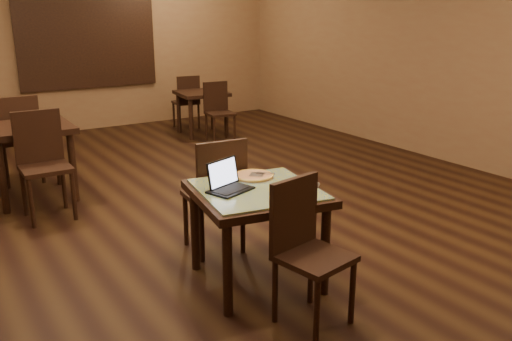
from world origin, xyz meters
TOP-DOWN VIEW (x-y plane):
  - ground at (0.00, 0.00)m, footprint 10.00×10.00m
  - wall_back at (0.00, 5.00)m, footprint 8.00×0.02m
  - wall_right at (4.00, 0.00)m, footprint 0.02×10.00m
  - mural at (0.50, 4.96)m, footprint 2.34×0.05m
  - tiled_table at (-0.12, -1.29)m, footprint 1.06×1.06m
  - chair_main_near at (-0.13, -1.91)m, footprint 0.50×0.50m
  - chair_main_far at (-0.13, -0.68)m, footprint 0.48×0.48m
  - laptop at (-0.32, -1.19)m, footprint 0.37×0.34m
  - plate at (0.10, -1.47)m, footprint 0.27×0.27m
  - pizza_slice at (0.10, -1.47)m, footprint 0.21×0.21m
  - pizza_pan at (0.00, -1.05)m, footprint 0.33×0.33m
  - pizza_whole at (0.00, -1.05)m, footprint 0.32×0.32m
  - spatula at (0.02, -1.07)m, footprint 0.26×0.26m
  - napkin_roll at (0.28, -1.43)m, footprint 0.04×0.16m
  - other_table_a at (1.90, 3.55)m, footprint 0.86×0.86m
  - other_table_a_chair_near at (1.91, 3.00)m, footprint 0.45×0.45m
  - other_table_a_chair_far at (1.89, 4.09)m, footprint 0.45×0.45m
  - other_table_b at (-1.17, 1.69)m, footprint 0.90×0.90m
  - other_table_b_chair_near at (-1.17, 1.06)m, footprint 0.47×0.47m
  - other_table_b_chair_far at (-1.17, 2.32)m, footprint 0.47×0.47m

SIDE VIEW (x-z plane):
  - ground at x=0.00m, z-range 0.00..0.00m
  - other_table_a_chair_near at x=1.91m, z-range 0.06..1.00m
  - other_table_a_chair_far at x=1.89m, z-range 0.06..1.00m
  - chair_main_near at x=-0.13m, z-range 0.06..1.05m
  - chair_main_far at x=-0.13m, z-range 0.07..1.09m
  - other_table_a at x=1.90m, z-range 0.24..0.96m
  - other_table_b_chair_near at x=-1.17m, z-range 0.07..1.15m
  - other_table_b_chair_far at x=-1.17m, z-range 0.07..1.15m
  - tiled_table at x=-0.12m, z-range 0.28..1.04m
  - other_table_b at x=-1.17m, z-range 0.28..1.11m
  - pizza_pan at x=0.00m, z-range 0.76..0.77m
  - plate at x=0.10m, z-range 0.76..0.78m
  - pizza_whole at x=0.00m, z-range 0.77..0.79m
  - napkin_roll at x=0.28m, z-range 0.76..0.80m
  - pizza_slice at x=0.10m, z-range 0.78..0.80m
  - spatula at x=0.02m, z-range 0.78..0.80m
  - laptop at x=-0.32m, z-range 0.71..0.93m
  - wall_back at x=0.00m, z-range 0.00..3.00m
  - wall_right at x=4.00m, z-range 0.00..3.00m
  - mural at x=0.50m, z-range 0.73..2.37m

